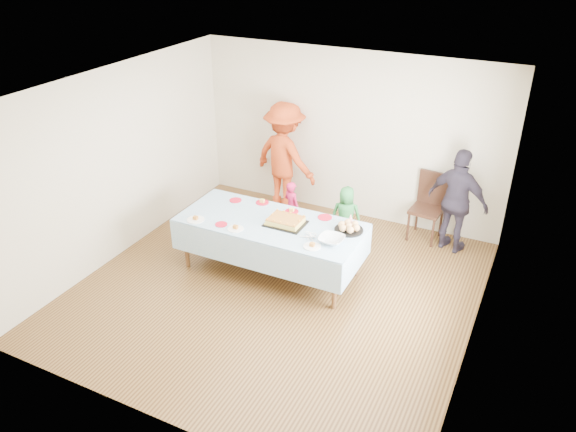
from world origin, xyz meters
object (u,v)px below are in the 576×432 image
object	(u,v)px
dining_chair	(429,202)
adult_left	(285,157)
birthday_cake	(286,221)
party_table	(270,225)

from	to	relation	value
dining_chair	adult_left	world-z (taller)	adult_left
birthday_cake	adult_left	bearing A→B (deg)	116.78
party_table	birthday_cake	distance (m)	0.24
party_table	adult_left	size ratio (longest dim) A/B	1.36
dining_chair	party_table	bearing A→B (deg)	-126.04
birthday_cake	party_table	bearing A→B (deg)	-171.88
party_table	adult_left	bearing A→B (deg)	110.83
birthday_cake	dining_chair	world-z (taller)	dining_chair
party_table	dining_chair	distance (m)	2.58
party_table	birthday_cake	world-z (taller)	birthday_cake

